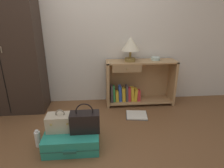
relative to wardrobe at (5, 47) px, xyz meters
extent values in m
plane|color=brown|center=(1.22, -1.20, -1.03)|extent=(9.00, 9.00, 0.00)
cube|color=silver|center=(1.22, 0.30, 0.27)|extent=(6.40, 0.10, 2.60)
cube|color=#33261E|center=(0.00, 0.00, 0.00)|extent=(1.00, 0.45, 2.05)
cylinder|color=gray|center=(0.05, -0.24, 0.00)|extent=(0.01, 0.01, 0.09)
cube|color=tan|center=(1.51, 0.05, -0.64)|extent=(0.04, 0.33, 0.76)
cube|color=tan|center=(2.62, 0.05, -0.64)|extent=(0.04, 0.33, 0.76)
cube|color=tan|center=(2.07, 0.05, -0.28)|extent=(1.15, 0.33, 0.02)
cube|color=tan|center=(2.07, 0.05, -0.97)|extent=(1.07, 0.33, 0.02)
cube|color=tan|center=(2.07, 0.21, -0.64)|extent=(1.07, 0.01, 0.74)
cube|color=#9D7950|center=(1.81, -0.11, -0.35)|extent=(0.46, 0.02, 0.12)
sphere|color=#9E844C|center=(1.81, -0.12, -0.35)|extent=(0.02, 0.02, 0.02)
cube|color=#4C474C|center=(1.58, 0.02, -0.82)|extent=(0.04, 0.13, 0.29)
cube|color=green|center=(1.61, 0.02, -0.82)|extent=(0.05, 0.09, 0.29)
cube|color=gold|center=(1.67, 0.02, -0.87)|extent=(0.06, 0.10, 0.19)
cube|color=#2D51B2|center=(1.72, 0.02, -0.82)|extent=(0.07, 0.09, 0.29)
cube|color=gold|center=(1.78, 0.02, -0.84)|extent=(0.07, 0.11, 0.24)
cube|color=#4C474C|center=(1.83, 0.02, -0.82)|extent=(0.04, 0.11, 0.28)
cube|color=red|center=(1.88, 0.02, -0.84)|extent=(0.06, 0.10, 0.24)
cube|color=gold|center=(1.93, 0.02, -0.84)|extent=(0.07, 0.10, 0.25)
cube|color=gold|center=(1.99, 0.02, -0.85)|extent=(0.05, 0.13, 0.22)
cube|color=red|center=(2.04, 0.02, -0.86)|extent=(0.05, 0.11, 0.19)
cylinder|color=olive|center=(1.87, 0.04, -0.24)|extent=(0.17, 0.17, 0.05)
cylinder|color=olive|center=(1.87, 0.04, -0.15)|extent=(0.04, 0.04, 0.12)
cone|color=beige|center=(1.87, 0.04, 0.02)|extent=(0.29, 0.29, 0.21)
cylinder|color=silver|center=(2.31, 0.08, -0.24)|extent=(0.15, 0.15, 0.05)
cube|color=teal|center=(1.02, -1.00, -0.92)|extent=(0.62, 0.50, 0.20)
cube|color=#235E52|center=(1.02, -1.00, -0.92)|extent=(0.63, 0.50, 0.01)
cube|color=#235E52|center=(1.02, -1.26, -0.92)|extent=(0.14, 0.02, 0.03)
cube|color=#B7A88E|center=(0.90, -0.98, -0.73)|extent=(0.32, 0.19, 0.19)
torus|color=gray|center=(0.90, -0.98, -0.61)|extent=(0.11, 0.02, 0.11)
cube|color=tan|center=(0.81, -1.08, -0.69)|extent=(0.02, 0.01, 0.02)
cube|color=tan|center=(0.99, -1.08, -0.69)|extent=(0.02, 0.01, 0.02)
cube|color=black|center=(1.18, -1.03, -0.71)|extent=(0.34, 0.16, 0.23)
torus|color=black|center=(1.18, -1.03, -0.57)|extent=(0.20, 0.01, 0.20)
cylinder|color=white|center=(0.62, -0.99, -0.93)|extent=(0.07, 0.07, 0.19)
cylinder|color=silver|center=(0.62, -0.99, -0.82)|extent=(0.04, 0.04, 0.02)
cube|color=white|center=(1.93, -0.39, -1.02)|extent=(0.34, 0.31, 0.02)
cube|color=black|center=(1.93, -0.39, -1.02)|extent=(0.36, 0.33, 0.01)
camera|label=1|loc=(1.33, -2.93, 0.46)|focal=30.44mm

